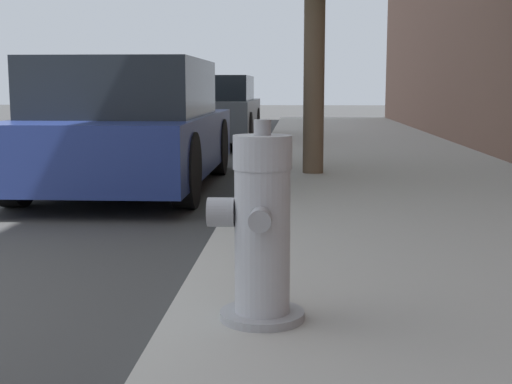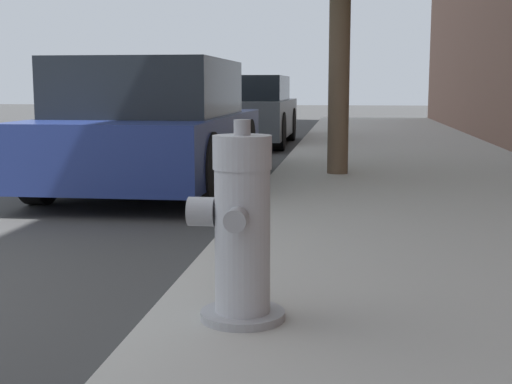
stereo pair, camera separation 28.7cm
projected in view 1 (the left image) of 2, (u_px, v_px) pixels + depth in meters
The scene contains 3 objects.
fire_hydrant at pixel (261, 231), 2.99m from camera, with size 0.41×0.42×0.85m.
parked_car_near at pixel (130, 127), 7.78m from camera, with size 1.81×4.16×1.41m.
parked_car_mid at pixel (207, 111), 13.68m from camera, with size 1.87×3.81×1.32m.
Camera 1 is at (2.68, -3.11, 1.12)m, focal length 50.00 mm.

